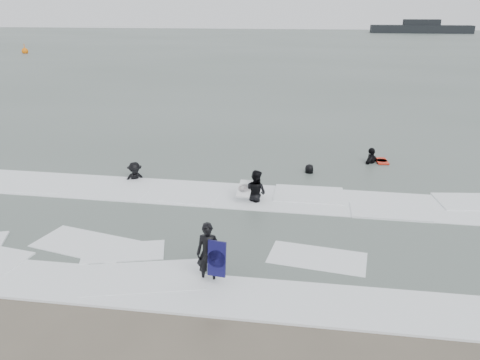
% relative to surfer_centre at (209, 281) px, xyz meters
% --- Properties ---
extents(ground, '(320.00, 320.00, 0.00)m').
position_rel_surfer_centre_xyz_m(ground, '(0.02, -0.04, 0.00)').
color(ground, brown).
rests_on(ground, ground).
extents(sea, '(320.00, 320.00, 0.00)m').
position_rel_surfer_centre_xyz_m(sea, '(0.02, 79.96, 0.06)').
color(sea, '#47544C').
rests_on(sea, ground).
extents(surfer_centre, '(0.65, 0.45, 1.72)m').
position_rel_surfer_centre_xyz_m(surfer_centre, '(0.00, 0.00, 0.00)').
color(surfer_centre, black).
rests_on(surfer_centre, ground).
extents(surfer_wading, '(1.11, 1.05, 1.81)m').
position_rel_surfer_centre_xyz_m(surfer_wading, '(0.51, 5.65, 0.00)').
color(surfer_wading, black).
rests_on(surfer_wading, ground).
extents(surfer_breaker, '(1.25, 1.13, 1.68)m').
position_rel_surfer_centre_xyz_m(surfer_breaker, '(-4.82, 7.07, 0.00)').
color(surfer_breaker, black).
rests_on(surfer_breaker, ground).
extents(surfer_right_near, '(1.05, 1.19, 1.93)m').
position_rel_surfer_centre_xyz_m(surfer_right_near, '(5.25, 11.13, 0.00)').
color(surfer_right_near, black).
rests_on(surfer_right_near, ground).
extents(surfer_right_far, '(0.86, 0.65, 1.58)m').
position_rel_surfer_centre_xyz_m(surfer_right_far, '(2.42, 9.18, 0.00)').
color(surfer_right_far, black).
rests_on(surfer_right_far, ground).
extents(surf_foam, '(30.03, 9.06, 0.09)m').
position_rel_surfer_centre_xyz_m(surf_foam, '(0.02, 3.66, 0.04)').
color(surf_foam, white).
rests_on(surf_foam, ground).
extents(bodyboards, '(6.21, 12.12, 1.25)m').
position_rel_surfer_centre_xyz_m(bodyboards, '(2.07, 5.60, 0.50)').
color(bodyboards, '#0F0D40').
rests_on(bodyboards, ground).
extents(buoy, '(1.00, 1.00, 1.65)m').
position_rel_surfer_centre_xyz_m(buoy, '(-44.16, 60.24, 0.42)').
color(buoy, orange).
rests_on(buoy, ground).
extents(vessel_horizon, '(28.21, 5.04, 3.83)m').
position_rel_surfer_centre_xyz_m(vessel_horizon, '(31.10, 138.64, 1.43)').
color(vessel_horizon, black).
rests_on(vessel_horizon, ground).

